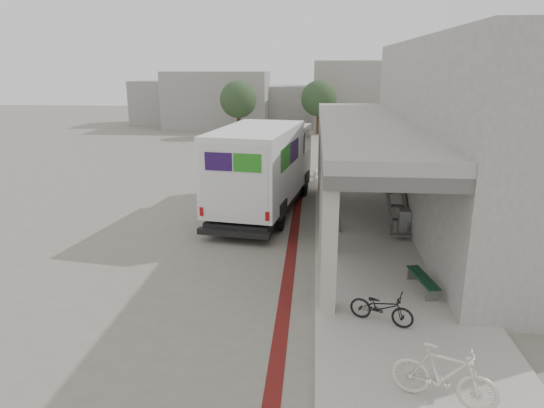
# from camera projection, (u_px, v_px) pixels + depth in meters

# --- Properties ---
(ground) EXTENTS (120.00, 120.00, 0.00)m
(ground) POSITION_uv_depth(u_px,v_px,m) (260.00, 259.00, 15.74)
(ground) COLOR slate
(ground) RESTS_ON ground
(bike_lane_stripe) EXTENTS (0.35, 40.00, 0.01)m
(bike_lane_stripe) POSITION_uv_depth(u_px,v_px,m) (293.00, 238.00, 17.57)
(bike_lane_stripe) COLOR #581411
(bike_lane_stripe) RESTS_ON ground
(sidewalk) EXTENTS (4.40, 28.00, 0.12)m
(sidewalk) POSITION_uv_depth(u_px,v_px,m) (385.00, 261.00, 15.38)
(sidewalk) COLOR #9F988F
(sidewalk) RESTS_ON ground
(transit_building) EXTENTS (7.60, 17.00, 7.00)m
(transit_building) POSITION_uv_depth(u_px,v_px,m) (449.00, 137.00, 18.53)
(transit_building) COLOR gray
(transit_building) RESTS_ON ground
(distant_backdrop) EXTENTS (28.00, 10.00, 6.50)m
(distant_backdrop) POSITION_uv_depth(u_px,v_px,m) (271.00, 99.00, 49.59)
(distant_backdrop) COLOR gray
(distant_backdrop) RESTS_ON ground
(tree_left) EXTENTS (3.20, 3.20, 4.80)m
(tree_left) POSITION_uv_depth(u_px,v_px,m) (238.00, 100.00, 42.09)
(tree_left) COLOR #38281C
(tree_left) RESTS_ON ground
(tree_mid) EXTENTS (3.20, 3.20, 4.80)m
(tree_mid) POSITION_uv_depth(u_px,v_px,m) (319.00, 99.00, 43.42)
(tree_mid) COLOR #38281C
(tree_mid) RESTS_ON ground
(tree_right) EXTENTS (3.20, 3.20, 4.80)m
(tree_right) POSITION_uv_depth(u_px,v_px,m) (412.00, 100.00, 41.79)
(tree_right) COLOR #38281C
(tree_right) RESTS_ON ground
(fedex_truck) EXTENTS (3.92, 8.98, 3.70)m
(fedex_truck) POSITION_uv_depth(u_px,v_px,m) (263.00, 166.00, 20.36)
(fedex_truck) COLOR black
(fedex_truck) RESTS_ON ground
(bench) EXTENTS (0.63, 1.65, 0.38)m
(bench) POSITION_uv_depth(u_px,v_px,m) (423.00, 280.00, 13.23)
(bench) COLOR slate
(bench) RESTS_ON sidewalk
(bollard_near) EXTENTS (0.38, 0.38, 0.57)m
(bollard_near) POSITION_uv_depth(u_px,v_px,m) (327.00, 297.00, 12.26)
(bollard_near) COLOR tan
(bollard_near) RESTS_ON sidewalk
(bollard_far) EXTENTS (0.45, 0.45, 0.67)m
(bollard_far) POSITION_uv_depth(u_px,v_px,m) (335.00, 222.00, 17.93)
(bollard_far) COLOR gray
(bollard_far) RESTS_ON sidewalk
(utility_cabinet) EXTENTS (0.46, 0.59, 0.94)m
(utility_cabinet) POSITION_uv_depth(u_px,v_px,m) (404.00, 222.00, 17.52)
(utility_cabinet) COLOR slate
(utility_cabinet) RESTS_ON sidewalk
(bicycle_black) EXTENTS (1.62, 1.09, 0.81)m
(bicycle_black) POSITION_uv_depth(u_px,v_px,m) (382.00, 307.00, 11.49)
(bicycle_black) COLOR black
(bicycle_black) RESTS_ON sidewalk
(bicycle_cream) EXTENTS (1.96, 1.19, 1.14)m
(bicycle_cream) POSITION_uv_depth(u_px,v_px,m) (444.00, 375.00, 8.71)
(bicycle_cream) COLOR beige
(bicycle_cream) RESTS_ON sidewalk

